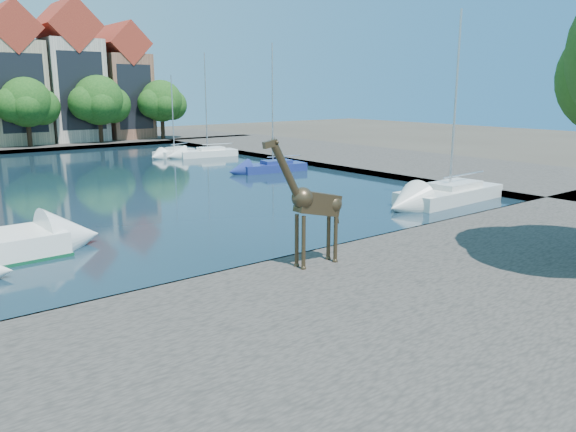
% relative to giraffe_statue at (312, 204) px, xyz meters
% --- Properties ---
extents(ground, '(160.00, 160.00, 0.00)m').
position_rel_giraffe_statue_xyz_m(ground, '(1.35, 1.49, -2.77)').
color(ground, '#38332B').
rests_on(ground, ground).
extents(water_basin, '(38.00, 50.00, 0.08)m').
position_rel_giraffe_statue_xyz_m(water_basin, '(1.35, 25.49, -2.73)').
color(water_basin, black).
rests_on(water_basin, ground).
extents(near_quay, '(50.00, 14.00, 0.50)m').
position_rel_giraffe_statue_xyz_m(near_quay, '(1.35, -5.51, -2.52)').
color(near_quay, '#46413D').
rests_on(near_quay, ground).
extents(far_quay, '(60.00, 16.00, 0.50)m').
position_rel_giraffe_statue_xyz_m(far_quay, '(1.35, 57.49, -2.52)').
color(far_quay, '#46413D').
rests_on(far_quay, ground).
extents(right_quay, '(14.00, 52.00, 0.50)m').
position_rel_giraffe_statue_xyz_m(right_quay, '(26.35, 25.49, -2.52)').
color(right_quay, '#46413D').
rests_on(right_quay, ground).
extents(townhouse_east_inner, '(5.94, 9.18, 15.79)m').
position_rel_giraffe_statue_xyz_m(townhouse_east_inner, '(3.35, 57.48, 4.97)').
color(townhouse_east_inner, tan).
rests_on(townhouse_east_inner, far_quay).
extents(townhouse_east_mid, '(6.43, 9.18, 16.65)m').
position_rel_giraffe_statue_xyz_m(townhouse_east_mid, '(9.85, 57.48, 5.34)').
color(townhouse_east_mid, '#C0B3A4').
rests_on(townhouse_east_mid, far_quay).
extents(townhouse_east_end, '(5.44, 9.18, 14.43)m').
position_rel_giraffe_statue_xyz_m(townhouse_east_end, '(16.35, 57.48, 4.34)').
color(townhouse_east_end, '#8B5842').
rests_on(townhouse_east_end, far_quay).
extents(far_tree_mid_east, '(7.02, 5.40, 7.52)m').
position_rel_giraffe_statue_xyz_m(far_tree_mid_east, '(3.45, 51.98, 2.36)').
color(far_tree_mid_east, '#332114').
rests_on(far_tree_mid_east, far_quay).
extents(far_tree_east, '(7.54, 5.80, 7.84)m').
position_rel_giraffe_statue_xyz_m(far_tree_east, '(11.46, 51.98, 2.47)').
color(far_tree_east, '#332114').
rests_on(far_tree_east, far_quay).
extents(far_tree_far_east, '(6.76, 5.20, 7.36)m').
position_rel_giraffe_statue_xyz_m(far_tree_far_east, '(19.45, 51.98, 2.31)').
color(far_tree_far_east, '#332114').
rests_on(far_tree_far_east, far_quay).
extents(giraffe_statue, '(3.23, 0.61, 4.61)m').
position_rel_giraffe_statue_xyz_m(giraffe_statue, '(0.00, 0.00, 0.00)').
color(giraffe_statue, '#3D301E').
rests_on(giraffe_statue, near_quay).
extents(sailboat_right_a, '(7.65, 2.92, 11.05)m').
position_rel_giraffe_statue_xyz_m(sailboat_right_a, '(15.63, 5.49, -2.08)').
color(sailboat_right_a, silver).
rests_on(sailboat_right_a, water_basin).
extents(sailboat_right_b, '(5.71, 2.74, 10.18)m').
position_rel_giraffe_statue_xyz_m(sailboat_right_b, '(14.71, 22.17, -2.18)').
color(sailboat_right_b, navy).
rests_on(sailboat_right_b, water_basin).
extents(sailboat_right_c, '(6.04, 2.89, 10.08)m').
position_rel_giraffe_statue_xyz_m(sailboat_right_c, '(15.81, 34.69, -2.18)').
color(sailboat_right_c, white).
rests_on(sailboat_right_c, water_basin).
extents(sailboat_right_d, '(5.06, 3.54, 7.97)m').
position_rel_giraffe_statue_xyz_m(sailboat_right_d, '(13.35, 37.09, -2.20)').
color(sailboat_right_d, silver).
rests_on(sailboat_right_d, water_basin).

